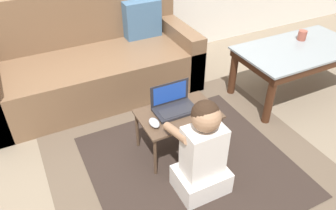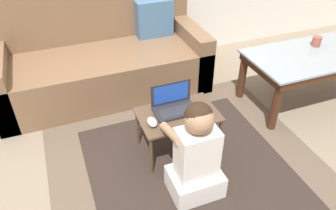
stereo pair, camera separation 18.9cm
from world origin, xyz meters
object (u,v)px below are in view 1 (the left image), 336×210
at_px(laptop_desk, 178,117).
at_px(cup_on_table, 302,35).
at_px(laptop, 174,106).
at_px(couch, 92,62).
at_px(person_seated, 203,153).
at_px(computer_mouse, 154,123).
at_px(coffee_table, 298,55).

xyz_separation_m(laptop_desk, cup_on_table, (1.49, 0.33, 0.22)).
relative_size(laptop_desk, laptop, 1.88).
bearing_deg(laptop, couch, 106.65).
height_order(laptop, cup_on_table, cup_on_table).
xyz_separation_m(laptop, person_seated, (-0.04, -0.46, -0.06)).
distance_m(couch, person_seated, 1.55).
bearing_deg(computer_mouse, coffee_table, 9.34).
bearing_deg(coffee_table, person_seated, -155.93).
xyz_separation_m(laptop_desk, laptop, (-0.01, 0.05, 0.07)).
relative_size(coffee_table, laptop, 3.67).
height_order(coffee_table, computer_mouse, coffee_table).
height_order(couch, laptop, couch).
distance_m(coffee_table, laptop_desk, 1.37).
bearing_deg(computer_mouse, couch, 95.60).
bearing_deg(coffee_table, laptop, -173.26).
bearing_deg(person_seated, computer_mouse, 114.46).
xyz_separation_m(computer_mouse, person_seated, (0.17, -0.37, -0.04)).
bearing_deg(computer_mouse, person_seated, -65.54).
relative_size(coffee_table, computer_mouse, 10.24).
bearing_deg(couch, laptop, -73.35).
height_order(laptop, person_seated, person_seated).
distance_m(couch, laptop, 1.11).
distance_m(person_seated, cup_on_table, 1.72).
relative_size(coffee_table, person_seated, 1.56).
xyz_separation_m(laptop_desk, person_seated, (-0.05, -0.41, 0.02)).
xyz_separation_m(couch, laptop_desk, (0.33, -1.11, 0.01)).
height_order(couch, computer_mouse, couch).
relative_size(coffee_table, cup_on_table, 12.61).
xyz_separation_m(couch, cup_on_table, (1.81, -0.78, 0.22)).
bearing_deg(couch, person_seated, -79.57).
bearing_deg(laptop, computer_mouse, -154.62).
xyz_separation_m(couch, coffee_table, (1.68, -0.90, 0.11)).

